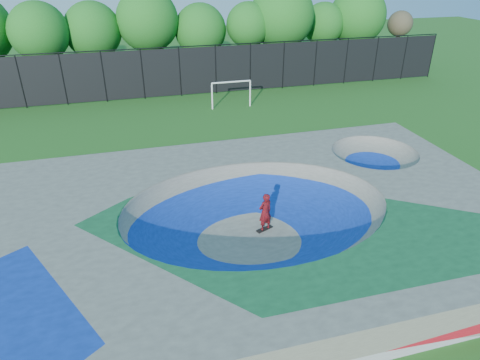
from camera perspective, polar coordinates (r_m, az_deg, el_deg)
The scene contains 7 objects.
ground at distance 18.10m, azimuth 2.06°, elevation -7.42°, with size 120.00×120.00×0.00m, color #1E5517.
skate_deck at distance 17.68m, azimuth 2.10°, elevation -5.43°, with size 22.00×14.00×1.50m, color gray.
skater at distance 18.01m, azimuth 3.37°, elevation -4.31°, with size 0.64×0.42×1.75m, color #B10E15.
skateboard at distance 18.47m, azimuth 3.30°, elevation -6.55°, with size 0.78×0.22×0.05m, color black.
soccer_goal at distance 33.19m, azimuth -1.17°, elevation 11.99°, with size 3.12×0.12×2.06m.
fence at distance 36.35m, azimuth -8.02°, elevation 14.22°, with size 48.09×0.09×4.04m.
treeline at distance 40.65m, azimuth -10.20°, elevation 19.68°, with size 50.98×7.60×8.50m.
Camera 1 is at (-4.54, -14.10, 10.40)m, focal length 32.00 mm.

